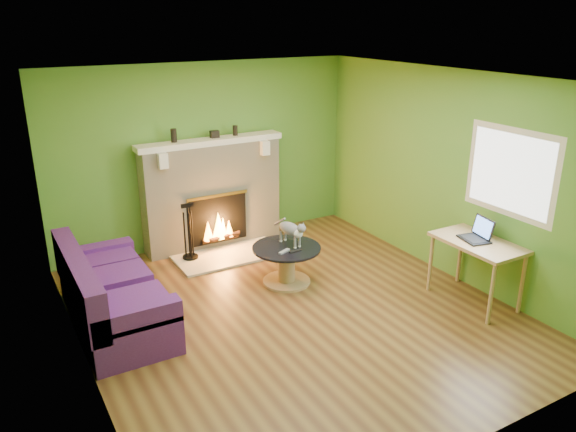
# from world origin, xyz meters

# --- Properties ---
(floor) EXTENTS (5.00, 5.00, 0.00)m
(floor) POSITION_xyz_m (0.00, 0.00, 0.00)
(floor) COLOR #563218
(floor) RESTS_ON ground
(ceiling) EXTENTS (5.00, 5.00, 0.00)m
(ceiling) POSITION_xyz_m (0.00, 0.00, 2.60)
(ceiling) COLOR white
(ceiling) RESTS_ON wall_back
(wall_back) EXTENTS (5.00, 0.00, 5.00)m
(wall_back) POSITION_xyz_m (0.00, 2.50, 1.30)
(wall_back) COLOR #4E8E2E
(wall_back) RESTS_ON floor
(wall_front) EXTENTS (5.00, 0.00, 5.00)m
(wall_front) POSITION_xyz_m (0.00, -2.50, 1.30)
(wall_front) COLOR #4E8E2E
(wall_front) RESTS_ON floor
(wall_left) EXTENTS (0.00, 5.00, 5.00)m
(wall_left) POSITION_xyz_m (-2.25, 0.00, 1.30)
(wall_left) COLOR #4E8E2E
(wall_left) RESTS_ON floor
(wall_right) EXTENTS (0.00, 5.00, 5.00)m
(wall_right) POSITION_xyz_m (2.25, 0.00, 1.30)
(wall_right) COLOR #4E8E2E
(wall_right) RESTS_ON floor
(window_frame) EXTENTS (0.00, 1.20, 1.20)m
(window_frame) POSITION_xyz_m (2.24, -0.90, 1.55)
(window_frame) COLOR silver
(window_frame) RESTS_ON wall_right
(window_pane) EXTENTS (0.00, 1.06, 1.06)m
(window_pane) POSITION_xyz_m (2.23, -0.90, 1.55)
(window_pane) COLOR white
(window_pane) RESTS_ON wall_right
(fireplace) EXTENTS (2.10, 0.46, 1.58)m
(fireplace) POSITION_xyz_m (0.00, 2.32, 0.77)
(fireplace) COLOR beige
(fireplace) RESTS_ON floor
(hearth) EXTENTS (1.50, 0.75, 0.03)m
(hearth) POSITION_xyz_m (0.00, 1.80, 0.01)
(hearth) COLOR beige
(hearth) RESTS_ON floor
(mantel) EXTENTS (2.10, 0.28, 0.08)m
(mantel) POSITION_xyz_m (0.00, 2.30, 1.54)
(mantel) COLOR white
(mantel) RESTS_ON fireplace
(sofa) EXTENTS (0.88, 1.92, 0.86)m
(sofa) POSITION_xyz_m (-1.86, 0.78, 0.33)
(sofa) COLOR #4E1962
(sofa) RESTS_ON floor
(coffee_table) EXTENTS (0.86, 0.86, 0.48)m
(coffee_table) POSITION_xyz_m (0.29, 0.69, 0.28)
(coffee_table) COLOR tan
(coffee_table) RESTS_ON floor
(desk) EXTENTS (0.60, 1.03, 0.76)m
(desk) POSITION_xyz_m (1.95, -0.82, 0.67)
(desk) COLOR tan
(desk) RESTS_ON floor
(cat) EXTENTS (0.29, 0.58, 0.34)m
(cat) POSITION_xyz_m (0.37, 0.74, 0.66)
(cat) COLOR slate
(cat) RESTS_ON coffee_table
(remote_silver) EXTENTS (0.17, 0.11, 0.02)m
(remote_silver) POSITION_xyz_m (0.19, 0.57, 0.49)
(remote_silver) COLOR gray
(remote_silver) RESTS_ON coffee_table
(remote_black) EXTENTS (0.16, 0.06, 0.02)m
(remote_black) POSITION_xyz_m (0.31, 0.51, 0.49)
(remote_black) COLOR black
(remote_black) RESTS_ON coffee_table
(laptop) EXTENTS (0.36, 0.39, 0.25)m
(laptop) POSITION_xyz_m (1.93, -0.77, 0.89)
(laptop) COLOR black
(laptop) RESTS_ON desk
(fire_tools) EXTENTS (0.21, 0.21, 0.80)m
(fire_tools) POSITION_xyz_m (-0.51, 1.95, 0.43)
(fire_tools) COLOR black
(fire_tools) RESTS_ON hearth
(mantel_vase_left) EXTENTS (0.08, 0.08, 0.18)m
(mantel_vase_left) POSITION_xyz_m (-0.51, 2.33, 1.67)
(mantel_vase_left) COLOR black
(mantel_vase_left) RESTS_ON mantel
(mantel_vase_right) EXTENTS (0.07, 0.07, 0.14)m
(mantel_vase_right) POSITION_xyz_m (0.39, 2.33, 1.65)
(mantel_vase_right) COLOR black
(mantel_vase_right) RESTS_ON mantel
(mantel_box) EXTENTS (0.12, 0.08, 0.10)m
(mantel_box) POSITION_xyz_m (0.08, 2.33, 1.63)
(mantel_box) COLOR black
(mantel_box) RESTS_ON mantel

